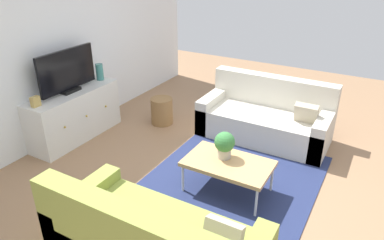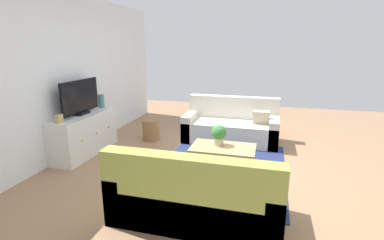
% 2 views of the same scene
% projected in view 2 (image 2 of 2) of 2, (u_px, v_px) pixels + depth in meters
% --- Properties ---
extents(ground_plane, '(10.00, 10.00, 0.00)m').
position_uv_depth(ground_plane, '(212.00, 168.00, 4.53)').
color(ground_plane, '#997251').
extents(wall_back, '(6.40, 0.12, 2.70)m').
position_uv_depth(wall_back, '(64.00, 76.00, 4.84)').
color(wall_back, white).
rests_on(wall_back, ground_plane).
extents(area_rug, '(2.50, 1.90, 0.01)m').
position_uv_depth(area_rug, '(221.00, 168.00, 4.49)').
color(area_rug, navy).
rests_on(area_rug, ground_plane).
extents(couch_left_side, '(0.85, 1.81, 0.85)m').
position_uv_depth(couch_left_side, '(195.00, 199.00, 3.09)').
color(couch_left_side, olive).
rests_on(couch_left_side, ground_plane).
extents(couch_right_side, '(0.85, 1.81, 0.85)m').
position_uv_depth(couch_right_side, '(232.00, 127.00, 5.78)').
color(couch_right_side, beige).
rests_on(couch_right_side, ground_plane).
extents(coffee_table, '(0.58, 0.95, 0.39)m').
position_uv_depth(coffee_table, '(223.00, 149.00, 4.32)').
color(coffee_table, tan).
rests_on(coffee_table, ground_plane).
extents(potted_plant, '(0.23, 0.23, 0.31)m').
position_uv_depth(potted_plant, '(219.00, 134.00, 4.35)').
color(potted_plant, '#B7B2A8').
rests_on(potted_plant, coffee_table).
extents(tv_console, '(1.41, 0.47, 0.71)m').
position_uv_depth(tv_console, '(85.00, 134.00, 5.05)').
color(tv_console, silver).
rests_on(tv_console, ground_plane).
extents(flat_screen_tv, '(0.94, 0.16, 0.59)m').
position_uv_depth(flat_screen_tv, '(80.00, 97.00, 4.89)').
color(flat_screen_tv, black).
rests_on(flat_screen_tv, tv_console).
extents(glass_vase, '(0.11, 0.11, 0.25)m').
position_uv_depth(glass_vase, '(101.00, 101.00, 5.47)').
color(glass_vase, teal).
rests_on(glass_vase, tv_console).
extents(mantel_clock, '(0.11, 0.07, 0.13)m').
position_uv_depth(mantel_clock, '(59.00, 119.00, 4.40)').
color(mantel_clock, tan).
rests_on(mantel_clock, tv_console).
extents(wicker_basket, '(0.34, 0.34, 0.42)m').
position_uv_depth(wicker_basket, '(151.00, 130.00, 5.82)').
color(wicker_basket, olive).
rests_on(wicker_basket, ground_plane).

